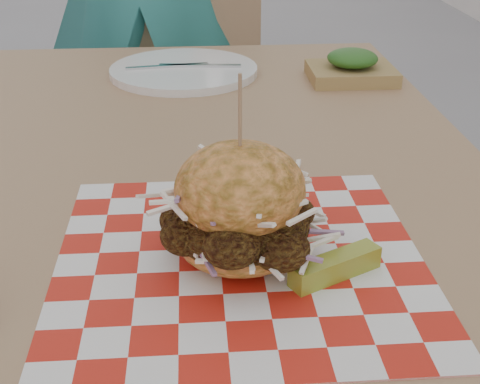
# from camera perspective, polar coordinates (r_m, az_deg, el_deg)

# --- Properties ---
(patio_table) EXTENTS (0.80, 1.20, 0.75)m
(patio_table) POSITION_cam_1_polar(r_m,az_deg,el_deg) (0.91, -4.59, -1.97)
(patio_table) COLOR tan
(patio_table) RESTS_ON ground
(patio_chair) EXTENTS (0.43, 0.44, 0.95)m
(patio_chair) POSITION_cam_1_polar(r_m,az_deg,el_deg) (1.84, -4.55, 9.02)
(patio_chair) COLOR tan
(patio_chair) RESTS_ON ground
(paper_liner) EXTENTS (0.36, 0.36, 0.00)m
(paper_liner) POSITION_cam_1_polar(r_m,az_deg,el_deg) (0.66, -0.00, -5.71)
(paper_liner) COLOR red
(paper_liner) RESTS_ON patio_table
(sandwich) EXTENTS (0.17, 0.17, 0.19)m
(sandwich) POSITION_cam_1_polar(r_m,az_deg,el_deg) (0.64, -0.00, -1.68)
(sandwich) COLOR #EB9042
(sandwich) RESTS_ON paper_liner
(pickle_spear) EXTENTS (0.09, 0.06, 0.02)m
(pickle_spear) POSITION_cam_1_polar(r_m,az_deg,el_deg) (0.64, 8.14, -6.31)
(pickle_spear) COLOR #A1A32F
(pickle_spear) RESTS_ON paper_liner
(place_setting) EXTENTS (0.27, 0.27, 0.02)m
(place_setting) POSITION_cam_1_polar(r_m,az_deg,el_deg) (1.25, -4.82, 10.28)
(place_setting) COLOR white
(place_setting) RESTS_ON patio_table
(kraft_tray) EXTENTS (0.15, 0.12, 0.06)m
(kraft_tray) POSITION_cam_1_polar(r_m,az_deg,el_deg) (1.22, 9.52, 10.42)
(kraft_tray) COLOR #9C7E47
(kraft_tray) RESTS_ON patio_table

